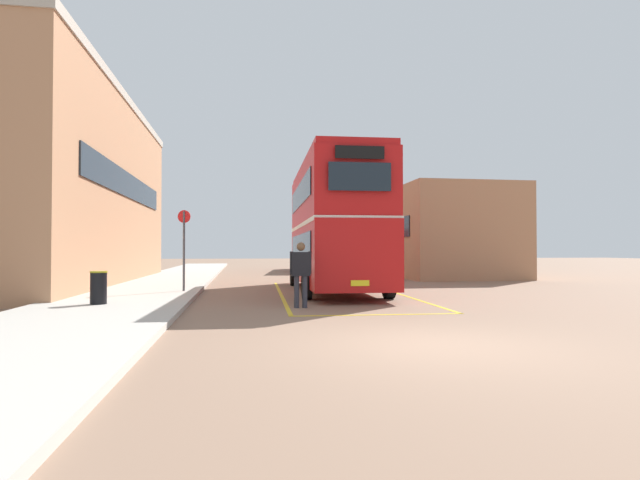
# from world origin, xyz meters

# --- Properties ---
(ground_plane) EXTENTS (135.60, 135.60, 0.00)m
(ground_plane) POSITION_xyz_m (0.00, 14.40, 0.00)
(ground_plane) COLOR #846651
(sidewalk_left) EXTENTS (4.00, 57.60, 0.14)m
(sidewalk_left) POSITION_xyz_m (-6.50, 16.80, 0.07)
(sidewalk_left) COLOR #B2ADA3
(sidewalk_left) RESTS_ON ground
(brick_building_left) EXTENTS (5.68, 19.01, 8.43)m
(brick_building_left) POSITION_xyz_m (-10.88, 16.06, 4.22)
(brick_building_left) COLOR #AD7A56
(brick_building_left) RESTS_ON ground
(depot_building_right) EXTENTS (6.20, 12.24, 5.06)m
(depot_building_right) POSITION_xyz_m (8.56, 21.80, 2.53)
(depot_building_right) COLOR #AD7A56
(depot_building_right) RESTS_ON ground
(double_decker_bus) EXTENTS (3.16, 10.12, 4.75)m
(double_decker_bus) POSITION_xyz_m (0.37, 10.87, 2.51)
(double_decker_bus) COLOR black
(double_decker_bus) RESTS_ON ground
(single_deck_bus) EXTENTS (3.65, 9.63, 3.02)m
(single_deck_bus) POSITION_xyz_m (2.69, 29.63, 1.64)
(single_deck_bus) COLOR black
(single_deck_bus) RESTS_ON ground
(pedestrian_boarding) EXTENTS (0.59, 0.26, 1.76)m
(pedestrian_boarding) POSITION_xyz_m (-1.49, 5.63, 1.03)
(pedestrian_boarding) COLOR #2D2D38
(pedestrian_boarding) RESTS_ON ground
(litter_bin) EXTENTS (0.44, 0.44, 0.86)m
(litter_bin) POSITION_xyz_m (-6.75, 6.07, 0.57)
(litter_bin) COLOR black
(litter_bin) RESTS_ON sidewalk_left
(bus_stop_sign) EXTENTS (0.44, 0.11, 2.78)m
(bus_stop_sign) POSITION_xyz_m (-5.02, 10.07, 1.81)
(bus_stop_sign) COLOR #4C4C51
(bus_stop_sign) RESTS_ON sidewalk_left
(bay_marking_yellow) EXTENTS (4.69, 12.18, 0.01)m
(bay_marking_yellow) POSITION_xyz_m (0.34, 8.97, 0.00)
(bay_marking_yellow) COLOR gold
(bay_marking_yellow) RESTS_ON ground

